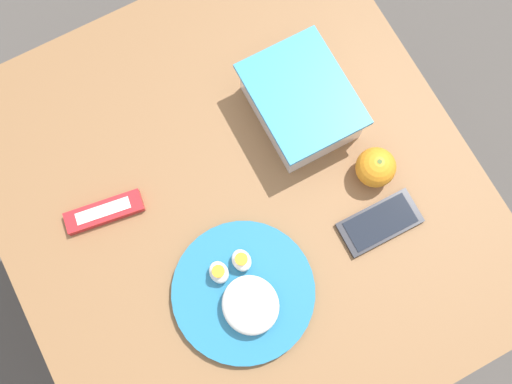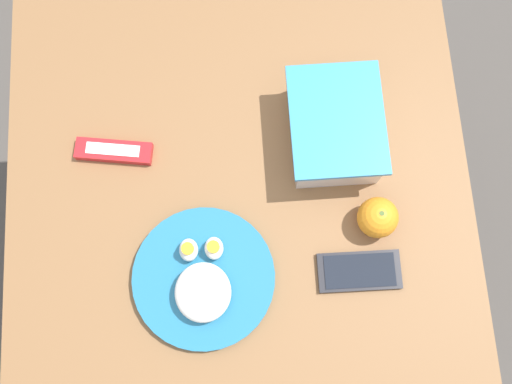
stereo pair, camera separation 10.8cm
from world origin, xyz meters
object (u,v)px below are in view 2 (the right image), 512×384
object	(u,v)px
cell_phone	(359,271)
orange_fruit	(378,218)
candy_bar	(114,151)
rice_plate	(203,280)
food_container	(334,129)

from	to	relation	value
cell_phone	orange_fruit	bearing A→B (deg)	157.27
orange_fruit	candy_bar	bearing A→B (deg)	-109.20
rice_plate	candy_bar	size ratio (longest dim) A/B	1.72
orange_fruit	cell_phone	xyz separation A→B (m)	(0.09, -0.04, -0.03)
orange_fruit	rice_plate	size ratio (longest dim) A/B	0.29
cell_phone	candy_bar	bearing A→B (deg)	-120.24
food_container	candy_bar	bearing A→B (deg)	-89.24
food_container	cell_phone	size ratio (longest dim) A/B	1.42
orange_fruit	candy_bar	world-z (taller)	orange_fruit
orange_fruit	rice_plate	distance (m)	0.33
food_container	orange_fruit	distance (m)	0.18
candy_bar	rice_plate	bearing A→B (deg)	31.91
orange_fruit	rice_plate	world-z (taller)	orange_fruit
cell_phone	food_container	bearing A→B (deg)	-174.55
food_container	rice_plate	world-z (taller)	food_container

